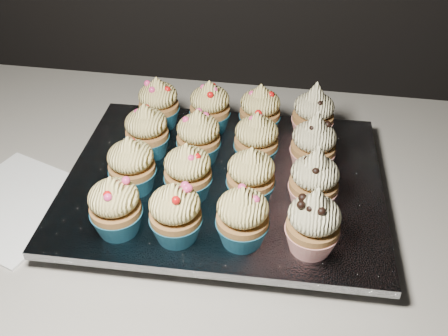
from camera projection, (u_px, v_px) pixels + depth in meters
name	position (u px, v px, depth m)	size (l,w,h in m)	color
worktop	(96.00, 180.00, 0.77)	(2.44, 0.64, 0.04)	beige
napkin	(15.00, 204.00, 0.70)	(0.17, 0.17, 0.00)	white
baking_tray	(224.00, 189.00, 0.71)	(0.40, 0.30, 0.02)	black
foil_lining	(224.00, 180.00, 0.70)	(0.43, 0.34, 0.01)	silver
cupcake_0	(115.00, 207.00, 0.59)	(0.06, 0.06, 0.08)	#195C79
cupcake_1	(175.00, 213.00, 0.58)	(0.06, 0.06, 0.08)	#195C79
cupcake_2	(242.00, 217.00, 0.58)	(0.06, 0.06, 0.08)	#195C79
cupcake_3	(313.00, 223.00, 0.57)	(0.06, 0.06, 0.10)	red
cupcake_4	(132.00, 166.00, 0.65)	(0.06, 0.06, 0.08)	#195C79
cupcake_5	(188.00, 172.00, 0.64)	(0.06, 0.06, 0.08)	#195C79
cupcake_6	(251.00, 177.00, 0.63)	(0.06, 0.06, 0.08)	#195C79
cupcake_7	(314.00, 181.00, 0.62)	(0.06, 0.06, 0.10)	red
cupcake_8	(147.00, 132.00, 0.71)	(0.06, 0.06, 0.08)	#195C79
cupcake_9	(198.00, 137.00, 0.70)	(0.06, 0.06, 0.08)	#195C79
cupcake_10	(256.00, 140.00, 0.70)	(0.06, 0.06, 0.08)	#195C79
cupcake_11	(313.00, 144.00, 0.68)	(0.06, 0.06, 0.10)	red
cupcake_12	(159.00, 104.00, 0.77)	(0.06, 0.06, 0.08)	#195C79
cupcake_13	(210.00, 108.00, 0.76)	(0.06, 0.06, 0.08)	#195C79
cupcake_14	(260.00, 111.00, 0.75)	(0.06, 0.06, 0.08)	#195C79
cupcake_15	(313.00, 114.00, 0.74)	(0.06, 0.06, 0.10)	red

